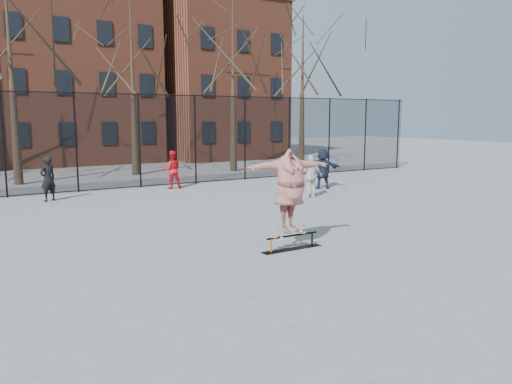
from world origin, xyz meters
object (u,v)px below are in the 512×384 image
bystander_navy (323,169)px  bystander_white (311,176)px  skateboard (289,233)px  skater (290,192)px  skate_rail (292,244)px  bystander_black (48,179)px  bystander_red (172,170)px

bystander_navy → bystander_white: bearing=64.2°
bystander_navy → skateboard: bearing=70.2°
skater → bystander_white: skater is taller
skate_rail → bystander_black: (-3.66, 9.98, 0.67)m
bystander_red → skateboard: bearing=94.8°
skateboard → skate_rail: bearing=-0.0°
skateboard → bystander_red: bearing=82.3°
skate_rail → skateboard: skateboard is taller
skate_rail → skateboard: 0.27m
skateboard → bystander_navy: size_ratio=0.49×
skate_rail → skater: 1.22m
bystander_black → bystander_white: size_ratio=1.00×
skateboard → bystander_white: size_ratio=0.52×
skate_rail → bystander_white: size_ratio=0.97×
bystander_white → bystander_navy: size_ratio=0.94×
skateboard → skater: 0.96m
bystander_red → bystander_white: bystander_white is taller
bystander_red → skater: bearing=94.8°
skater → bystander_red: size_ratio=1.39×
bystander_red → bystander_white: bearing=137.8°
skateboard → bystander_red: size_ratio=0.53×
bystander_red → bystander_navy: bearing=160.6°
skate_rail → bystander_black: size_ratio=0.96×
skater → bystander_black: size_ratio=1.38×
skater → bystander_white: 7.58m
skateboard → bystander_navy: (6.87, 7.31, 0.46)m
skate_rail → bystander_navy: bystander_navy is taller
skateboard → bystander_black: 10.61m
skater → bystander_white: size_ratio=1.39×
skateboard → skater: bearing=0.0°
skateboard → bystander_black: size_ratio=0.52×
skateboard → bystander_black: bystander_black is taller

